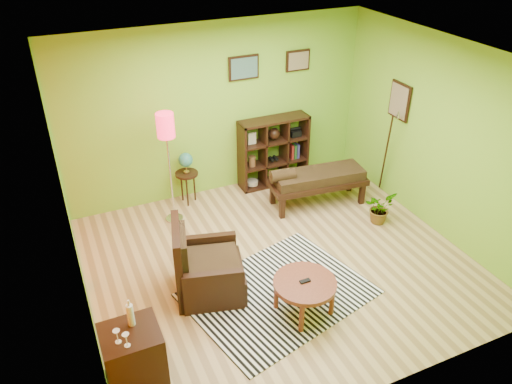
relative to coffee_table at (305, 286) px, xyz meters
name	(u,v)px	position (x,y,z in m)	size (l,w,h in m)	color
ground	(278,262)	(0.14, 0.96, -0.40)	(5.00, 5.00, 0.00)	tan
room_shell	(274,145)	(0.05, 0.97, 1.40)	(5.04, 4.54, 2.82)	#7DB92C
zebra_rug	(278,293)	(-0.14, 0.39, -0.39)	(2.17, 1.63, 0.01)	white
coffee_table	(305,286)	(0.00, 0.00, 0.00)	(0.75, 0.75, 0.48)	maroon
armchair	(205,272)	(-0.95, 0.83, -0.09)	(1.00, 1.00, 1.01)	black
side_cabinet	(134,356)	(-2.06, -0.17, -0.05)	(0.58, 0.53, 1.00)	black
floor_lamp	(166,136)	(-0.86, 2.57, 1.03)	(0.27, 0.27, 1.76)	silver
globe_table	(186,166)	(-0.51, 2.97, 0.28)	(0.36, 0.36, 0.89)	black
cube_shelf	(274,151)	(1.05, 2.99, 0.20)	(1.20, 0.35, 1.20)	black
bench	(316,179)	(1.35, 2.08, 0.06)	(1.62, 0.72, 0.72)	black
potted_plant	(379,211)	(1.99, 1.23, -0.21)	(0.44, 0.49, 0.38)	#26661E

